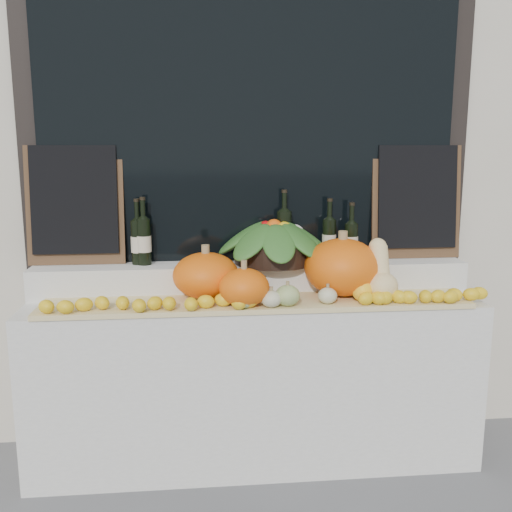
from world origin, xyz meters
TOP-DOWN VIEW (x-y plane):
  - storefront_facade at (0.00, 2.25)m, footprint 7.00×0.94m
  - display_sill at (0.00, 1.52)m, footprint 2.30×0.55m
  - rear_tier at (0.00, 1.68)m, footprint 2.30×0.25m
  - straw_bedding at (0.00, 1.40)m, footprint 2.10×0.32m
  - pumpkin_left at (-0.25, 1.49)m, footprint 0.33×0.33m
  - pumpkin_right at (0.44, 1.47)m, footprint 0.51×0.51m
  - pumpkin_center at (-0.07, 1.32)m, footprint 0.26×0.26m
  - butternut_squash at (0.61, 1.38)m, footprint 0.16×0.21m
  - decorative_gourds at (0.10, 1.30)m, footprint 0.69×0.17m
  - lemon_heap at (0.00, 1.29)m, footprint 2.20×0.16m
  - produce_bowl at (0.12, 1.66)m, footprint 0.64×0.64m
  - wine_bottle_far_left at (-0.57, 1.69)m, footprint 0.08×0.08m
  - wine_bottle_near_left at (-0.60, 1.70)m, footprint 0.08×0.08m
  - wine_bottle_tall at (0.18, 1.70)m, footprint 0.08×0.08m
  - wine_bottle_near_right at (0.42, 1.70)m, footprint 0.08×0.08m
  - wine_bottle_far_right at (0.54, 1.68)m, footprint 0.08×0.08m
  - chalkboard_left at (-0.92, 1.74)m, footprint 0.50×0.09m
  - chalkboard_right at (0.92, 1.74)m, footprint 0.50×0.09m

SIDE VIEW (x-z plane):
  - display_sill at x=0.00m, z-range 0.00..0.88m
  - straw_bedding at x=0.00m, z-range 0.88..0.90m
  - lemon_heap at x=0.00m, z-range 0.91..0.97m
  - rear_tier at x=0.00m, z-range 0.88..1.04m
  - decorative_gourds at x=0.10m, z-range 0.88..1.04m
  - pumpkin_center at x=-0.07m, z-range 0.91..1.09m
  - pumpkin_left at x=-0.25m, z-range 0.91..1.13m
  - butternut_squash at x=0.61m, z-range 0.88..1.17m
  - pumpkin_right at x=0.44m, z-range 0.91..1.20m
  - wine_bottle_far_right at x=0.54m, z-range 0.99..1.31m
  - wine_bottle_near_right at x=0.42m, z-range 0.99..1.33m
  - produce_bowl at x=0.12m, z-range 1.04..1.28m
  - wine_bottle_near_left at x=-0.60m, z-range 0.99..1.33m
  - wine_bottle_far_left at x=-0.57m, z-range 0.99..1.34m
  - wine_bottle_tall at x=0.18m, z-range 0.99..1.37m
  - chalkboard_left at x=-0.92m, z-range 1.05..1.67m
  - chalkboard_right at x=0.92m, z-range 1.05..1.67m
  - storefront_facade at x=0.00m, z-range 0.00..4.50m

